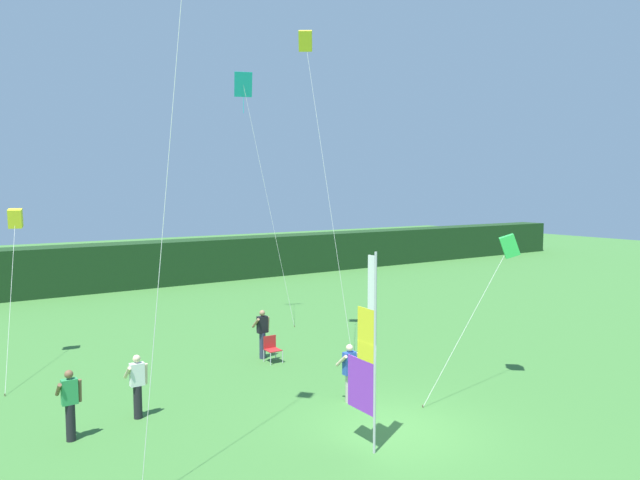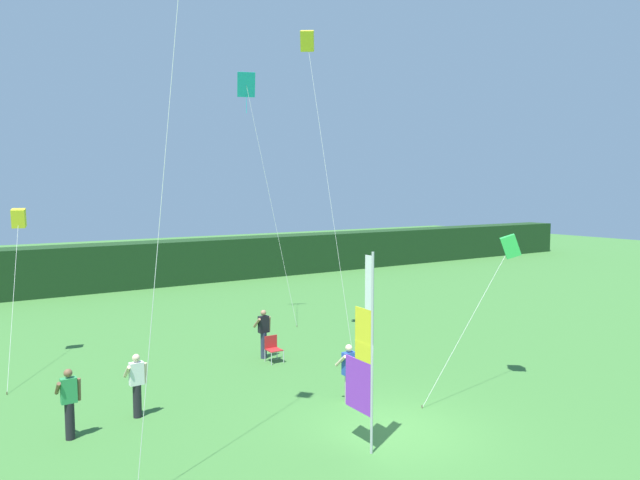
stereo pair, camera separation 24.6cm
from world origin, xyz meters
name	(u,v)px [view 2 (the right image)]	position (x,y,z in m)	size (l,w,h in m)	color
ground_plane	(394,431)	(0.00, 0.00, 0.00)	(120.00, 120.00, 0.00)	#3D7533
distant_treeline	(127,265)	(0.00, 25.05, 1.37)	(80.00, 2.40, 2.74)	#193819
banner_flag	(364,355)	(-1.23, -0.36, 2.21)	(0.06, 1.03, 4.61)	#B7B7BC
person_near_banner	(264,332)	(0.15, 7.29, 0.93)	(0.55, 0.48, 1.74)	#2D334C
person_mid_field	(137,384)	(-5.10, 4.35, 0.91)	(0.55, 0.48, 1.70)	black
person_far_left	(69,402)	(-6.83, 3.88, 0.92)	(0.55, 0.48, 1.73)	black
person_far_right	(349,371)	(0.19, 2.20, 0.88)	(0.55, 0.48, 1.66)	#B7B2A3
folding_chair	(273,347)	(0.24, 6.77, 0.51)	(0.51, 0.51, 0.89)	#BCBCC1
kite_yellow_box_0	(307,43)	(2.40, 7.94, 11.39)	(0.79, 3.59, 11.88)	brown
kite_green_box_1	(510,247)	(5.20, 0.81, 4.25)	(3.98, 0.75, 4.64)	brown
kite_cyan_diamond_2	(248,96)	(2.38, 12.87, 10.12)	(1.65, 2.69, 11.13)	brown
kite_yellow_box_4	(19,219)	(-7.01, 11.59, 4.98)	(1.11, 3.79, 5.34)	brown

